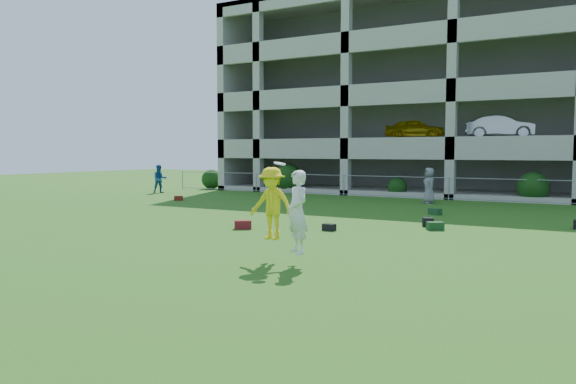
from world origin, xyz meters
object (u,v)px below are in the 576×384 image
Objects in this scene: bystander_a at (160,179)px; crate_d at (428,222)px; bystander_c at (429,186)px; frisbee_contest at (280,206)px; parking_garage at (484,98)px.

bystander_a is 19.77m from crate_d.
bystander_a is 0.99× the size of bystander_c.
frisbee_contest is 27.78m from parking_garage.
bystander_a is 21.37m from parking_garage.
bystander_a is 16.23m from bystander_c.
parking_garage is (-1.99, 19.58, 5.86)m from crate_d.
bystander_c reaches higher than bystander_a.
bystander_a reaches higher than crate_d.
crate_d is 20.53m from parking_garage.
bystander_c is 5.00× the size of crate_d.
parking_garage reaches higher than crate_d.
bystander_c reaches higher than crate_d.
crate_d is (18.48, -7.00, -0.71)m from bystander_a.
bystander_a is at bearing 139.42° from frisbee_contest.
parking_garage reaches higher than bystander_a.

